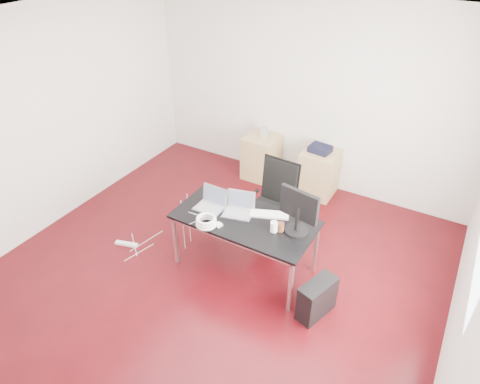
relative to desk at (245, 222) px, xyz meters
The scene contains 18 objects.
room_shell 0.80m from the desk, 125.65° to the right, with size 5.00×5.00×5.00m.
desk is the anchor object (origin of this frame).
office_chair 0.66m from the desk, 86.52° to the left, with size 0.51×0.52×1.08m.
filing_cabinet_left 2.15m from the desk, 112.42° to the left, with size 0.50×0.50×0.70m, color #A38451.
filing_cabinet_right 2.00m from the desk, 85.39° to the left, with size 0.50×0.50×0.70m, color #A38451.
pc_tower 1.14m from the desk, 13.56° to the right, with size 0.20×0.45×0.44m, color black.
wastebasket 2.06m from the desk, 94.49° to the left, with size 0.24×0.24×0.28m, color black.
power_strip 1.71m from the desk, 164.23° to the right, with size 0.30×0.06×0.04m, color white.
laptop_left 0.46m from the desk, behind, with size 0.33×0.26×0.23m.
laptop_right 0.18m from the desk, 148.91° to the left, with size 0.38×0.33×0.23m.
monitor 0.69m from the desk, ahead, with size 0.45×0.26×0.51m.
keyboard 0.29m from the desk, 42.33° to the left, with size 0.44×0.14×0.02m, color white.
cup_white 0.40m from the desk, ahead, with size 0.08×0.08×0.12m, color white.
cup_brown 0.45m from the desk, ahead, with size 0.08×0.08×0.10m, color brown.
cable_coil 0.46m from the desk, 133.76° to the right, with size 0.24×0.24×0.11m.
power_adapter 0.33m from the desk, 125.46° to the right, with size 0.07×0.07×0.03m, color white.
speaker 2.13m from the desk, 111.48° to the left, with size 0.09×0.08×0.18m, color #9E9E9E.
navy_garment 1.97m from the desk, 86.09° to the left, with size 0.30×0.24×0.09m, color black.
Camera 1 is at (2.10, -3.08, 3.66)m, focal length 32.00 mm.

